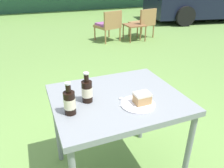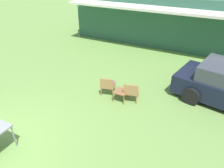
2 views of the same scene
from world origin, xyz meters
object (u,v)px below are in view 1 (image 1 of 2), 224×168
object	(u,v)px
garden_side_table	(134,26)
cola_bottle_near	(87,91)
wicker_chair_cushioned	(109,24)
patio_table	(117,106)
cake_on_plate	(140,101)
cola_bottle_far	(70,102)
wicker_chair_plain	(144,22)
parked_car	(207,1)

from	to	relation	value
garden_side_table	cola_bottle_near	size ratio (longest dim) A/B	2.28
wicker_chair_cushioned	patio_table	distance (m)	4.13
cake_on_plate	cola_bottle_far	distance (m)	0.45
wicker_chair_plain	wicker_chair_cushioned	bearing A→B (deg)	-14.87
patio_table	cola_bottle_far	bearing A→B (deg)	-166.22
cake_on_plate	cola_bottle_near	world-z (taller)	cola_bottle_near
wicker_chair_plain	patio_table	world-z (taller)	wicker_chair_plain
cake_on_plate	cola_bottle_far	world-z (taller)	cola_bottle_far
garden_side_table	cola_bottle_near	bearing A→B (deg)	-121.35
patio_table	cola_bottle_near	size ratio (longest dim) A/B	4.27
cola_bottle_near	wicker_chair_plain	bearing A→B (deg)	55.96
cake_on_plate	cola_bottle_near	bearing A→B (deg)	151.56
garden_side_table	patio_table	size ratio (longest dim) A/B	0.53
garden_side_table	cola_bottle_far	distance (m)	4.51
cola_bottle_far	patio_table	bearing A→B (deg)	13.78
cake_on_plate	patio_table	bearing A→B (deg)	122.54
cola_bottle_near	cola_bottle_far	distance (m)	0.17
garden_side_table	cola_bottle_far	xyz separation A→B (m)	(-2.39, -3.80, 0.47)
garden_side_table	cake_on_plate	world-z (taller)	cake_on_plate
parked_car	cola_bottle_near	xyz separation A→B (m)	(-5.99, -5.31, 0.15)
parked_car	cake_on_plate	bearing A→B (deg)	-125.13
wicker_chair_cushioned	parked_car	bearing A→B (deg)	-177.97
wicker_chair_plain	cola_bottle_far	xyz separation A→B (m)	(-2.72, -3.93, 0.40)
patio_table	cola_bottle_near	world-z (taller)	cola_bottle_near
wicker_chair_cushioned	wicker_chair_plain	distance (m)	0.97
patio_table	cola_bottle_far	xyz separation A→B (m)	(-0.34, -0.08, 0.15)
wicker_chair_cushioned	cake_on_plate	bearing A→B (deg)	55.50
parked_car	wicker_chair_plain	size ratio (longest dim) A/B	6.20
cake_on_plate	wicker_chair_plain	bearing A→B (deg)	60.25
parked_car	cake_on_plate	size ratio (longest dim) A/B	20.55
wicker_chair_cushioned	cake_on_plate	world-z (taller)	cake_on_plate
garden_side_table	parked_car	bearing A→B (deg)	23.28
wicker_chair_plain	cola_bottle_far	bearing A→B (deg)	41.70
wicker_chair_plain	cola_bottle_near	bearing A→B (deg)	42.37
patio_table	wicker_chair_cushioned	bearing A→B (deg)	69.92
wicker_chair_cushioned	wicker_chair_plain	xyz separation A→B (m)	(0.97, -0.02, 0.00)
cola_bottle_near	wicker_chair_cushioned	bearing A→B (deg)	67.17
wicker_chair_cushioned	cake_on_plate	size ratio (longest dim) A/B	3.32
wicker_chair_plain	cola_bottle_near	xyz separation A→B (m)	(-2.59, -3.83, 0.40)
cake_on_plate	cola_bottle_far	xyz separation A→B (m)	(-0.44, 0.07, 0.05)
wicker_chair_plain	patio_table	bearing A→B (deg)	44.67
cake_on_plate	cola_bottle_near	xyz separation A→B (m)	(-0.30, 0.16, 0.05)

